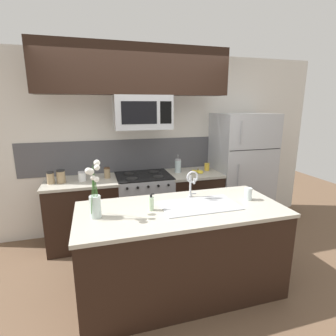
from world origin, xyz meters
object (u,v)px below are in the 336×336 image
storage_jar_tall (51,178)px  flower_vase (95,199)px  refrigerator (240,170)px  drinking_glass (248,194)px  dish_soap_bottle (151,203)px  storage_jar_short (82,176)px  sink_faucet (192,180)px  storage_jar_squat (107,173)px  french_press (178,166)px  microwave (142,112)px  coffee_tin (207,167)px  stove_range (144,206)px  banana_bunch (198,172)px  storage_jar_medium (61,176)px

storage_jar_tall → flower_vase: flower_vase is taller
refrigerator → flower_vase: refrigerator is taller
storage_jar_tall → drinking_glass: bearing=-30.0°
dish_soap_bottle → drinking_glass: size_ratio=1.28×
storage_jar_short → sink_faucet: 1.53m
drinking_glass → sink_faucet: bearing=159.4°
storage_jar_squat → flower_vase: (-0.17, -1.29, 0.10)m
sink_faucet → dish_soap_bottle: 0.54m
french_press → storage_jar_short: bearing=-176.4°
storage_jar_tall → microwave: bearing=0.9°
storage_jar_short → sink_faucet: size_ratio=0.41×
dish_soap_bottle → drinking_glass: (1.04, -0.01, -0.00)m
flower_vase → microwave: bearing=61.6°
dish_soap_bottle → flower_vase: (-0.51, -0.02, 0.11)m
coffee_tin → french_press: bearing=178.8°
flower_vase → coffee_tin: bearing=38.2°
storage_jar_tall → french_press: 1.73m
storage_jar_short → french_press: bearing=3.6°
dish_soap_bottle → storage_jar_tall: bearing=131.0°
refrigerator → dish_soap_bottle: bearing=-143.9°
refrigerator → drinking_glass: bearing=-118.1°
coffee_tin → refrigerator: bearing=-3.1°
storage_jar_tall → storage_jar_short: bearing=2.3°
stove_range → flower_vase: size_ratio=1.84×
storage_jar_squat → sink_faucet: size_ratio=0.48×
microwave → storage_jar_squat: microwave is taller
stove_range → banana_bunch: (0.80, -0.06, 0.47)m
coffee_tin → banana_bunch: bearing=-150.2°
microwave → flower_vase: bearing=-118.4°
coffee_tin → storage_jar_tall: bearing=-177.7°
refrigerator → flower_vase: size_ratio=3.48×
refrigerator → drinking_glass: refrigerator is taller
storage_jar_squat → banana_bunch: storage_jar_squat is taller
storage_jar_short → coffee_tin: bearing=2.3°
microwave → dish_soap_bottle: microwave is taller
stove_range → dish_soap_bottle: (-0.16, -1.23, 0.52)m
microwave → banana_bunch: microwave is taller
storage_jar_tall → french_press: size_ratio=0.57×
refrigerator → french_press: (-1.02, 0.04, 0.13)m
storage_jar_medium → dish_soap_bottle: storage_jar_medium is taller
storage_jar_tall → storage_jar_medium: (0.12, 0.01, 0.01)m
storage_jar_squat → coffee_tin: (1.49, 0.01, -0.02)m
refrigerator → drinking_glass: size_ratio=13.64×
flower_vase → stove_range: bearing=62.0°
coffee_tin → drinking_glass: 1.29m
refrigerator → storage_jar_short: (-2.37, -0.04, 0.09)m
microwave → dish_soap_bottle: size_ratio=4.51×
microwave → sink_faucet: size_ratio=2.43×
storage_jar_squat → sink_faucet: bearing=-52.5°
drinking_glass → coffee_tin: bearing=85.0°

